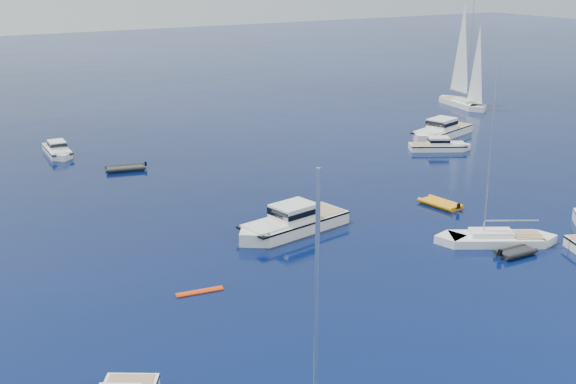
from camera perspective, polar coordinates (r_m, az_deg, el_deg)
ground at (r=46.41m, az=21.00°, el=-10.07°), size 400.00×400.00×0.00m
motor_cruiser_centre at (r=58.38m, az=0.25°, el=-3.09°), size 11.35×5.24×2.87m
motor_cruiser_far_r at (r=85.18m, az=11.72°, el=3.22°), size 7.69×5.68×1.97m
motor_cruiser_distant at (r=91.77m, az=11.79°, el=4.25°), size 11.48×6.50×2.88m
motor_cruiser_horizon at (r=85.41m, az=-17.50°, el=2.81°), size 2.68×7.58×1.96m
sailboat_mid_r at (r=58.20m, az=15.87°, el=-3.87°), size 9.81×7.19×14.50m
sailboat_sails_far at (r=112.27m, az=13.41°, el=6.55°), size 5.01×11.83×16.88m
tender_yellow at (r=65.72m, az=11.79°, el=-1.08°), size 2.67×4.21×0.95m
tender_grey_near at (r=56.34m, az=17.33°, el=-4.72°), size 3.20×1.89×0.95m
tender_grey_far at (r=77.16m, az=-12.56°, el=1.67°), size 4.56×3.11×0.95m
kayak_orange at (r=48.36m, az=-6.93°, el=-7.79°), size 3.18×0.99×0.30m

